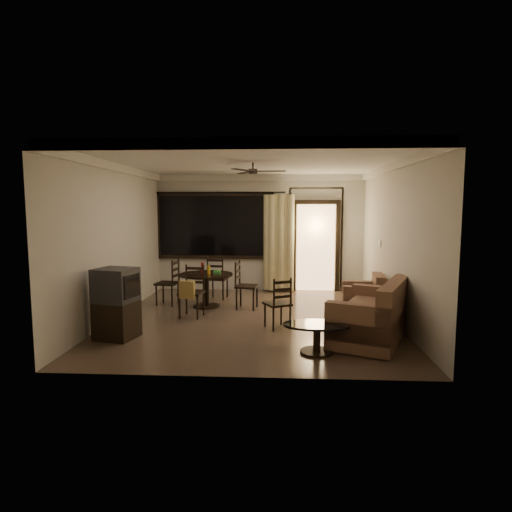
# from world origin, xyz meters

# --- Properties ---
(ground) EXTENTS (5.50, 5.50, 0.00)m
(ground) POSITION_xyz_m (0.00, 0.00, 0.00)
(ground) COLOR #7F6651
(ground) RESTS_ON ground
(room_shell) EXTENTS (5.50, 6.70, 5.50)m
(room_shell) POSITION_xyz_m (0.59, 1.77, 1.83)
(room_shell) COLOR beige
(room_shell) RESTS_ON ground
(dining_table) EXTENTS (1.09, 1.09, 0.90)m
(dining_table) POSITION_xyz_m (-1.01, 0.88, 0.54)
(dining_table) COLOR black
(dining_table) RESTS_ON ground
(dining_chair_west) EXTENTS (0.48, 0.48, 0.95)m
(dining_chair_west) POSITION_xyz_m (-1.84, 1.01, 0.28)
(dining_chair_west) COLOR black
(dining_chair_west) RESTS_ON ground
(dining_chair_east) EXTENTS (0.48, 0.48, 0.95)m
(dining_chair_east) POSITION_xyz_m (-0.18, 0.76, 0.28)
(dining_chair_east) COLOR black
(dining_chair_east) RESTS_ON ground
(dining_chair_south) EXTENTS (0.48, 0.53, 0.95)m
(dining_chair_south) POSITION_xyz_m (-1.14, 0.04, 0.31)
(dining_chair_south) COLOR black
(dining_chair_south) RESTS_ON ground
(dining_chair_north) EXTENTS (0.48, 0.48, 0.95)m
(dining_chair_north) POSITION_xyz_m (-0.89, 1.66, 0.28)
(dining_chair_north) COLOR black
(dining_chair_north) RESTS_ON ground
(tv_cabinet) EXTENTS (0.67, 0.63, 1.09)m
(tv_cabinet) POSITION_xyz_m (-2.03, -1.31, 0.55)
(tv_cabinet) COLOR black
(tv_cabinet) RESTS_ON ground
(sofa) EXTENTS (1.51, 1.91, 0.91)m
(sofa) POSITION_xyz_m (1.92, -1.22, 0.36)
(sofa) COLOR #492422
(sofa) RESTS_ON ground
(armchair) EXTENTS (0.83, 0.83, 0.75)m
(armchair) POSITION_xyz_m (2.10, 0.39, 0.31)
(armchair) COLOR #492422
(armchair) RESTS_ON ground
(coffee_table) EXTENTS (0.94, 0.57, 0.41)m
(coffee_table) POSITION_xyz_m (1.00, -1.83, 0.28)
(coffee_table) COLOR black
(coffee_table) RESTS_ON ground
(side_chair) EXTENTS (0.52, 0.52, 0.87)m
(side_chair) POSITION_xyz_m (0.45, -0.63, 0.26)
(side_chair) COLOR black
(side_chair) RESTS_ON ground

